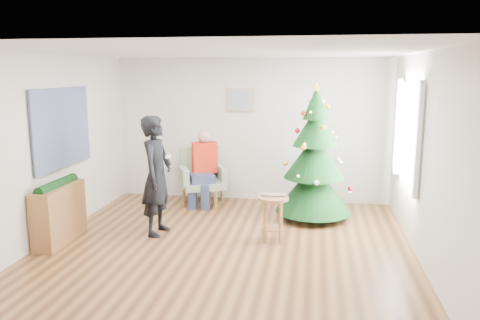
% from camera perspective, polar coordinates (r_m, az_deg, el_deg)
% --- Properties ---
extents(floor, '(5.00, 5.00, 0.00)m').
position_cam_1_polar(floor, '(6.48, -1.76, -10.56)').
color(floor, brown).
rests_on(floor, ground).
extents(ceiling, '(5.00, 5.00, 0.00)m').
position_cam_1_polar(ceiling, '(6.05, -1.91, 13.07)').
color(ceiling, white).
rests_on(ceiling, wall_back).
extents(wall_back, '(5.00, 0.00, 5.00)m').
position_cam_1_polar(wall_back, '(8.57, 1.41, 3.66)').
color(wall_back, silver).
rests_on(wall_back, floor).
extents(wall_front, '(5.00, 0.00, 5.00)m').
position_cam_1_polar(wall_front, '(3.77, -9.23, -5.60)').
color(wall_front, silver).
rests_on(wall_front, floor).
extents(wall_left, '(0.00, 5.00, 5.00)m').
position_cam_1_polar(wall_left, '(7.05, -22.20, 1.34)').
color(wall_left, silver).
rests_on(wall_left, floor).
extents(wall_right, '(0.00, 5.00, 5.00)m').
position_cam_1_polar(wall_right, '(6.16, 21.62, 0.13)').
color(wall_right, silver).
rests_on(wall_right, floor).
extents(window_panel, '(0.04, 1.30, 1.40)m').
position_cam_1_polar(window_panel, '(7.10, 19.83, 3.19)').
color(window_panel, white).
rests_on(window_panel, wall_right).
extents(curtains, '(0.05, 1.75, 1.50)m').
position_cam_1_polar(curtains, '(7.09, 19.59, 3.20)').
color(curtains, white).
rests_on(curtains, wall_right).
extents(christmas_tree, '(1.22, 1.22, 2.20)m').
position_cam_1_polar(christmas_tree, '(7.55, 9.06, 0.19)').
color(christmas_tree, '#3F2816').
rests_on(christmas_tree, floor).
extents(stool, '(0.43, 0.43, 0.65)m').
position_cam_1_polar(stool, '(6.61, 4.05, -7.13)').
color(stool, brown).
rests_on(stool, floor).
extents(laptop, '(0.36, 0.24, 0.03)m').
position_cam_1_polar(laptop, '(6.51, 4.09, -4.37)').
color(laptop, silver).
rests_on(laptop, stool).
extents(armchair, '(0.96, 0.94, 1.01)m').
position_cam_1_polar(armchair, '(8.47, -4.61, -2.83)').
color(armchair, gray).
rests_on(armchair, floor).
extents(seated_person, '(0.56, 0.70, 1.33)m').
position_cam_1_polar(seated_person, '(8.34, -4.54, -0.86)').
color(seated_person, navy).
rests_on(seated_person, armchair).
extents(standing_man, '(0.46, 0.66, 1.74)m').
position_cam_1_polar(standing_man, '(6.87, -10.10, -1.88)').
color(standing_man, black).
rests_on(standing_man, floor).
extents(game_controller, '(0.04, 0.13, 0.04)m').
position_cam_1_polar(game_controller, '(6.73, -8.77, 0.42)').
color(game_controller, white).
rests_on(game_controller, standing_man).
extents(console, '(0.32, 1.00, 0.80)m').
position_cam_1_polar(console, '(7.02, -21.18, -6.17)').
color(console, brown).
rests_on(console, floor).
extents(garland, '(0.14, 0.90, 0.14)m').
position_cam_1_polar(garland, '(6.92, -21.41, -2.83)').
color(garland, black).
rests_on(garland, console).
extents(tapestry, '(0.03, 1.50, 1.15)m').
position_cam_1_polar(tapestry, '(7.25, -20.84, 3.67)').
color(tapestry, black).
rests_on(tapestry, wall_left).
extents(framed_picture, '(0.52, 0.05, 0.42)m').
position_cam_1_polar(framed_picture, '(8.52, 0.04, 7.33)').
color(framed_picture, tan).
rests_on(framed_picture, wall_back).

